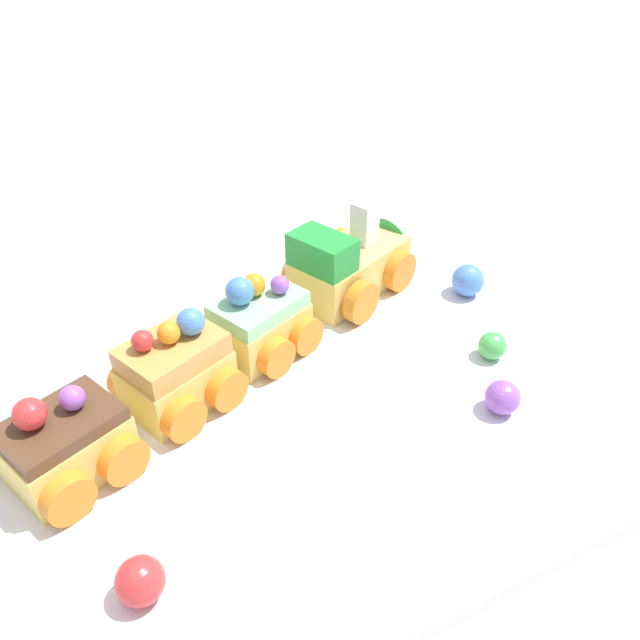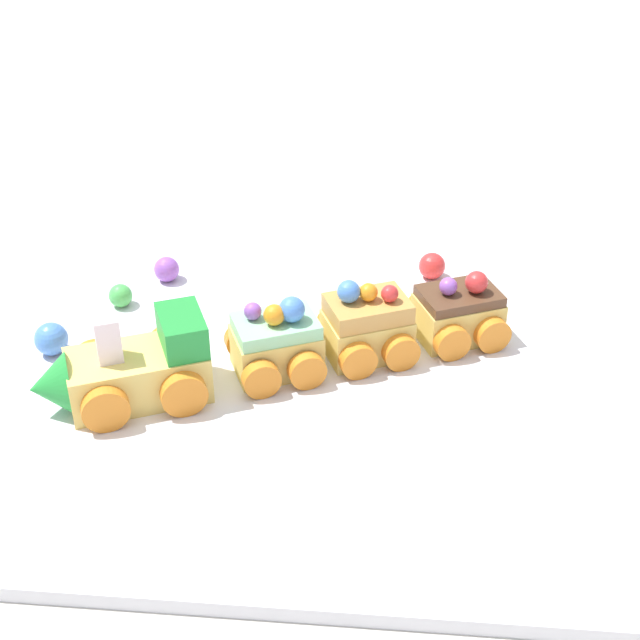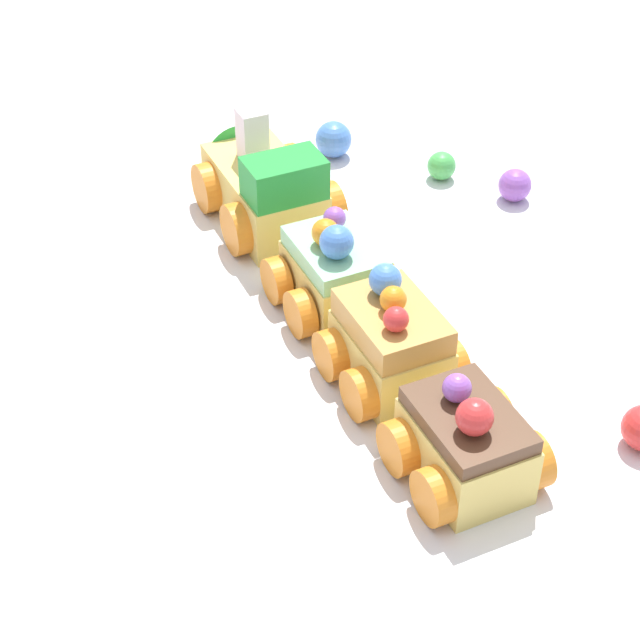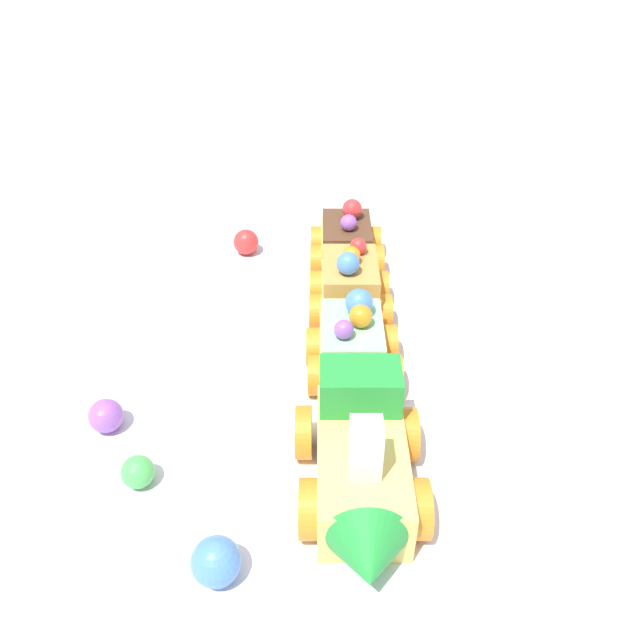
{
  "view_description": "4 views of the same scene",
  "coord_description": "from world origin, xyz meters",
  "px_view_note": "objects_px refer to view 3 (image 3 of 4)",
  "views": [
    {
      "loc": [
        -0.12,
        -0.36,
        0.31
      ],
      "look_at": [
        0.05,
        -0.0,
        0.03
      ],
      "focal_mm": 35.0,
      "sensor_mm": 36.0,
      "label": 1
    },
    {
      "loc": [
        -0.09,
        0.58,
        0.43
      ],
      "look_at": [
        -0.04,
        0.0,
        0.06
      ],
      "focal_mm": 50.0,
      "sensor_mm": 36.0,
      "label": 2
    },
    {
      "loc": [
        -0.53,
        0.02,
        0.42
      ],
      "look_at": [
        -0.05,
        0.01,
        0.04
      ],
      "focal_mm": 60.0,
      "sensor_mm": 36.0,
      "label": 3
    },
    {
      "loc": [
        0.34,
        0.12,
        0.33
      ],
      "look_at": [
        -0.01,
        -0.03,
        0.04
      ],
      "focal_mm": 35.0,
      "sensor_mm": 36.0,
      "label": 4
    }
  ],
  "objects_px": {
    "cake_car_mint": "(331,273)",
    "gumball_green": "(442,166)",
    "cake_train_locomotive": "(260,183)",
    "gumball_purple": "(515,185)",
    "gumball_blue": "(334,139)",
    "cake_car_caramel": "(391,346)",
    "cake_car_chocolate": "(465,445)"
  },
  "relations": [
    {
      "from": "cake_train_locomotive",
      "to": "gumball_blue",
      "type": "distance_m",
      "value": 0.1
    },
    {
      "from": "gumball_blue",
      "to": "cake_car_caramel",
      "type": "bearing_deg",
      "value": -175.03
    },
    {
      "from": "gumball_blue",
      "to": "gumball_purple",
      "type": "bearing_deg",
      "value": -117.64
    },
    {
      "from": "gumball_blue",
      "to": "cake_train_locomotive",
      "type": "bearing_deg",
      "value": 145.98
    },
    {
      "from": "gumball_purple",
      "to": "gumball_green",
      "type": "height_order",
      "value": "gumball_purple"
    },
    {
      "from": "cake_car_chocolate",
      "to": "gumball_purple",
      "type": "height_order",
      "value": "cake_car_chocolate"
    },
    {
      "from": "cake_train_locomotive",
      "to": "cake_car_mint",
      "type": "height_order",
      "value": "cake_train_locomotive"
    },
    {
      "from": "gumball_purple",
      "to": "cake_train_locomotive",
      "type": "bearing_deg",
      "value": 94.29
    },
    {
      "from": "cake_car_caramel",
      "to": "cake_car_chocolate",
      "type": "height_order",
      "value": "cake_car_caramel"
    },
    {
      "from": "cake_train_locomotive",
      "to": "gumball_blue",
      "type": "xyz_separation_m",
      "value": [
        0.08,
        -0.05,
        -0.01
      ]
    },
    {
      "from": "cake_car_caramel",
      "to": "cake_car_chocolate",
      "type": "relative_size",
      "value": 1.0
    },
    {
      "from": "cake_car_mint",
      "to": "gumball_green",
      "type": "relative_size",
      "value": 4.21
    },
    {
      "from": "cake_car_mint",
      "to": "gumball_blue",
      "type": "bearing_deg",
      "value": -25.83
    },
    {
      "from": "cake_car_chocolate",
      "to": "gumball_purple",
      "type": "xyz_separation_m",
      "value": [
        0.27,
        -0.07,
        -0.01
      ]
    },
    {
      "from": "gumball_purple",
      "to": "cake_car_caramel",
      "type": "bearing_deg",
      "value": 151.42
    },
    {
      "from": "gumball_purple",
      "to": "cake_car_chocolate",
      "type": "bearing_deg",
      "value": 164.88
    },
    {
      "from": "cake_car_caramel",
      "to": "gumball_purple",
      "type": "relative_size",
      "value": 3.75
    },
    {
      "from": "gumball_green",
      "to": "cake_car_chocolate",
      "type": "bearing_deg",
      "value": 175.5
    },
    {
      "from": "cake_train_locomotive",
      "to": "gumball_purple",
      "type": "height_order",
      "value": "cake_train_locomotive"
    },
    {
      "from": "cake_car_caramel",
      "to": "cake_car_chocolate",
      "type": "distance_m",
      "value": 0.08
    },
    {
      "from": "cake_car_mint",
      "to": "gumball_blue",
      "type": "distance_m",
      "value": 0.19
    },
    {
      "from": "cake_car_mint",
      "to": "gumball_purple",
      "type": "height_order",
      "value": "cake_car_mint"
    },
    {
      "from": "cake_car_mint",
      "to": "cake_train_locomotive",
      "type": "bearing_deg",
      "value": -0.03
    },
    {
      "from": "gumball_purple",
      "to": "gumball_green",
      "type": "bearing_deg",
      "value": 57.83
    },
    {
      "from": "cake_car_caramel",
      "to": "gumball_green",
      "type": "bearing_deg",
      "value": -37.3
    },
    {
      "from": "cake_train_locomotive",
      "to": "cake_car_mint",
      "type": "bearing_deg",
      "value": 179.97
    },
    {
      "from": "cake_car_mint",
      "to": "gumball_green",
      "type": "xyz_separation_m",
      "value": [
        0.15,
        -0.09,
        -0.01
      ]
    },
    {
      "from": "gumball_blue",
      "to": "gumball_green",
      "type": "height_order",
      "value": "gumball_blue"
    },
    {
      "from": "gumball_green",
      "to": "cake_train_locomotive",
      "type": "bearing_deg",
      "value": 108.51
    },
    {
      "from": "gumball_blue",
      "to": "cake_car_mint",
      "type": "bearing_deg",
      "value": 177.41
    },
    {
      "from": "cake_car_mint",
      "to": "cake_car_caramel",
      "type": "xyz_separation_m",
      "value": [
        -0.07,
        -0.03,
        0.0
      ]
    },
    {
      "from": "cake_train_locomotive",
      "to": "gumball_purple",
      "type": "bearing_deg",
      "value": -108.95
    }
  ]
}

